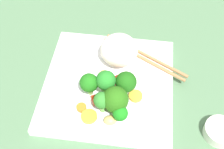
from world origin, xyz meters
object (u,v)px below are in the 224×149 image
(rice_mound, at_px, (119,50))
(sauce_cup, at_px, (220,132))
(square_plate, at_px, (109,84))
(carrot_slice_2, at_px, (136,96))
(chopstick_pair, at_px, (144,57))
(broccoli_floret_0, at_px, (115,99))

(rice_mound, bearing_deg, sauce_cup, -123.19)
(square_plate, height_order, carrot_slice_2, carrot_slice_2)
(chopstick_pair, relative_size, sauce_cup, 3.23)
(rice_mound, height_order, broccoli_floret_0, rice_mound)
(square_plate, bearing_deg, rice_mound, -10.46)
(square_plate, distance_m, broccoli_floret_0, 0.08)
(square_plate, bearing_deg, carrot_slice_2, -115.62)
(carrot_slice_2, bearing_deg, broccoli_floret_0, 134.07)
(square_plate, distance_m, chopstick_pair, 0.11)
(carrot_slice_2, bearing_deg, rice_mound, 27.31)
(broccoli_floret_0, bearing_deg, chopstick_pair, -16.68)
(rice_mound, relative_size, chopstick_pair, 0.41)
(broccoli_floret_0, bearing_deg, carrot_slice_2, -45.93)
(rice_mound, distance_m, carrot_slice_2, 0.11)
(rice_mound, relative_size, sauce_cup, 1.34)
(square_plate, xyz_separation_m, carrot_slice_2, (-0.03, -0.06, 0.01))
(broccoli_floret_0, relative_size, carrot_slice_2, 2.20)
(square_plate, xyz_separation_m, broccoli_floret_0, (-0.07, -0.02, 0.04))
(square_plate, xyz_separation_m, sauce_cup, (-0.08, -0.23, 0.00))
(broccoli_floret_0, bearing_deg, sauce_cup, -93.52)
(square_plate, height_order, chopstick_pair, chopstick_pair)
(chopstick_pair, bearing_deg, square_plate, 76.54)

